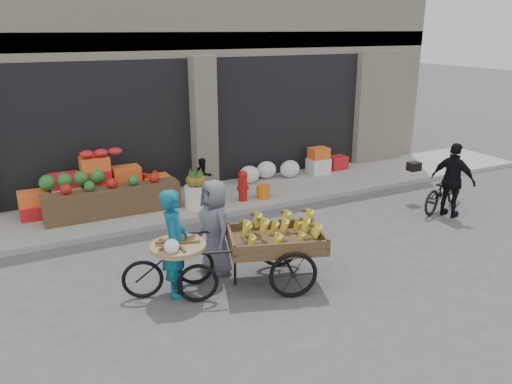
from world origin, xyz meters
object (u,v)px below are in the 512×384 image
fire_hydrant (243,185)px  vendor_woman (175,243)px  seated_person (204,178)px  banana_cart (272,238)px  cyclist (453,180)px  tricycle_cart (178,261)px  bicycle (443,190)px  orange_bucket (263,192)px  vendor_grey (215,227)px  pineapple_bin (197,196)px

fire_hydrant → vendor_woman: bearing=-129.8°
seated_person → vendor_woman: bearing=-126.8°
banana_cart → cyclist: 4.92m
tricycle_cart → bicycle: size_ratio=0.85×
bicycle → cyclist: 0.57m
orange_bucket → vendor_woman: vendor_woman is taller
seated_person → bicycle: size_ratio=0.54×
fire_hydrant → orange_bucket: bearing=-5.7°
fire_hydrant → cyclist: bearing=-35.5°
seated_person → cyclist: cyclist is taller
fire_hydrant → seated_person: 0.96m
orange_bucket → bicycle: size_ratio=0.19×
orange_bucket → seated_person: 1.42m
vendor_woman → banana_cart: bearing=-82.0°
tricycle_cart → bicycle: 6.57m
fire_hydrant → vendor_grey: vendor_grey is taller
orange_bucket → vendor_grey: vendor_grey is taller
orange_bucket → banana_cart: (-1.65, -3.45, 0.50)m
vendor_woman → tricycle_cart: 0.28m
seated_person → cyclist: (4.40, -3.28, 0.22)m
seated_person → banana_cart: (-0.45, -4.15, 0.18)m
seated_person → cyclist: bearing=-46.7°
fire_hydrant → vendor_grey: 3.30m
pineapple_bin → bicycle: (5.00, -2.28, 0.08)m
orange_bucket → fire_hydrant: bearing=174.3°
orange_bucket → vendor_grey: 3.59m
pineapple_bin → cyclist: cyclist is taller
vendor_grey → banana_cart: bearing=36.2°
fire_hydrant → tricycle_cart: (-2.60, -3.20, 0.06)m
fire_hydrant → orange_bucket: 0.55m
fire_hydrant → seated_person: size_ratio=0.76×
fire_hydrant → vendor_woman: size_ratio=0.42×
vendor_grey → bicycle: bearing=89.9°
seated_person → tricycle_cart: 4.29m
orange_bucket → tricycle_cart: size_ratio=0.22×
banana_cart → orange_bucket: bearing=82.2°
fire_hydrant → vendor_grey: (-1.81, -2.74, 0.30)m
vendor_woman → vendor_grey: size_ratio=1.05×
banana_cart → vendor_grey: size_ratio=1.68×
orange_bucket → bicycle: bicycle is taller
fire_hydrant → banana_cart: size_ratio=0.26×
tricycle_cart → cyclist: cyclist is taller
seated_person → banana_cart: bearing=-106.2°
tricycle_cart → bicycle: tricycle_cart is taller
orange_bucket → cyclist: size_ratio=0.20×
seated_person → vendor_grey: size_ratio=0.58×
tricycle_cart → vendor_woman: bearing=123.2°
fire_hydrant → tricycle_cart: size_ratio=0.49×
banana_cart → cyclist: (4.85, 0.86, 0.04)m
banana_cart → cyclist: size_ratio=1.67×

